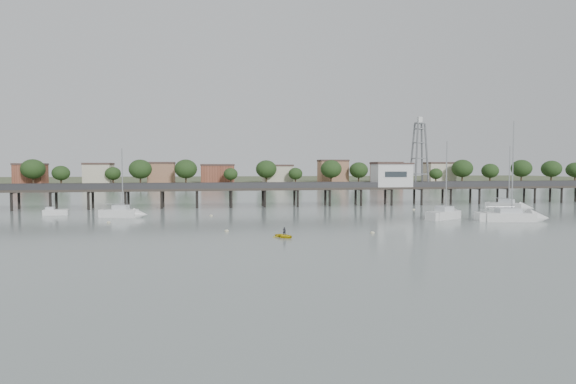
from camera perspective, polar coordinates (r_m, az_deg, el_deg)
name	(u,v)px	position (r m, az deg, el deg)	size (l,w,h in m)	color
ground_plane	(383,260)	(44.64, 11.16, -7.92)	(500.00, 500.00, 0.00)	slate
pier	(280,189)	(102.24, -0.96, 0.41)	(150.00, 5.00, 5.50)	#2D2823
pier_building	(391,175)	(108.85, 12.17, 2.02)	(8.40, 5.40, 5.30)	silver
lattice_tower	(419,155)	(111.47, 15.30, 4.28)	(3.20, 3.20, 15.50)	slate
sailboat_e	(513,207)	(103.84, 25.13, -1.57)	(6.96, 7.53, 13.17)	silver
sailboat_b	(127,213)	(84.69, -18.54, -2.41)	(7.52, 3.63, 12.06)	silver
sailboat_c	(449,215)	(82.58, 18.51, -2.55)	(8.11, 5.87, 13.20)	silver
sailboat_d	(520,217)	(83.04, 25.80, -2.68)	(10.46, 4.90, 16.47)	silver
white_tender	(55,212)	(93.54, -25.88, -2.16)	(4.17, 2.05, 1.57)	silver
yellow_dinghy	(284,237)	(57.53, -0.44, -5.41)	(2.04, 0.59, 2.86)	yellow
dinghy_occupant	(284,237)	(57.53, -0.44, -5.41)	(0.36, 1.00, 0.24)	black
mooring_buoys	(370,220)	(76.40, 9.69, -3.30)	(80.10, 30.64, 0.39)	beige
far_shore	(233,180)	(281.04, -6.56, 1.46)	(500.00, 170.00, 10.40)	#475133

